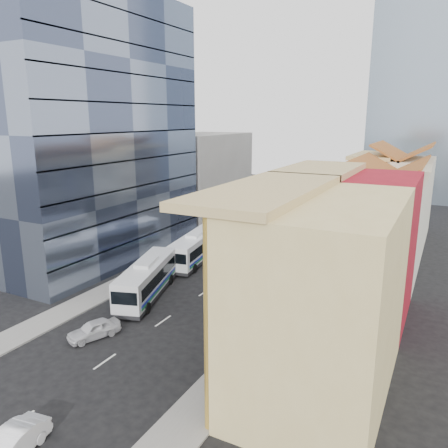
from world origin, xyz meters
The scene contains 15 objects.
ground centered at (0.00, 0.00, 0.00)m, with size 200.00×200.00×0.00m, color black.
sidewalk_right centered at (8.50, 22.00, 0.07)m, with size 3.00×90.00×0.15m, color slate.
sidewalk_left centered at (-8.50, 22.00, 0.07)m, with size 3.00×90.00×0.15m, color slate.
shophouse_tan centered at (14.00, 5.00, 6.00)m, with size 8.00×14.00×12.00m, color #DAC47E.
shophouse_red centered at (14.00, 17.00, 6.00)m, with size 8.00×10.00×12.00m, color maroon.
shophouse_cream_near centered at (14.00, 26.50, 5.00)m, with size 8.00×9.00×10.00m, color beige.
shophouse_cream_mid centered at (14.00, 35.50, 5.00)m, with size 8.00×9.00×10.00m, color beige.
shophouse_cream_far centered at (14.00, 46.00, 5.50)m, with size 8.00×12.00×11.00m, color beige.
office_tower centered at (-17.00, 19.00, 15.00)m, with size 12.00×26.00×30.00m, color #384058.
office_block_far centered at (-16.00, 42.00, 7.00)m, with size 10.00×18.00×14.00m, color gray.
bus_left_near centered at (-4.31, 11.66, 1.79)m, with size 2.61×11.15×3.58m, color silver, non-canonical shape.
bus_left_far centered at (-5.50, 22.52, 1.78)m, with size 2.61×11.13×3.57m, color white, non-canonical shape.
bus_right centered at (5.50, 20.93, 1.73)m, with size 2.53×10.81×3.47m, color white, non-canonical shape.
sedan_left centered at (-3.07, 3.25, 0.69)m, with size 1.63×4.05×1.38m, color silver.
sedan_right centered at (2.05, -7.98, 0.73)m, with size 1.54×4.41×1.46m, color white.
Camera 1 is at (19.87, -19.36, 16.53)m, focal length 35.00 mm.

